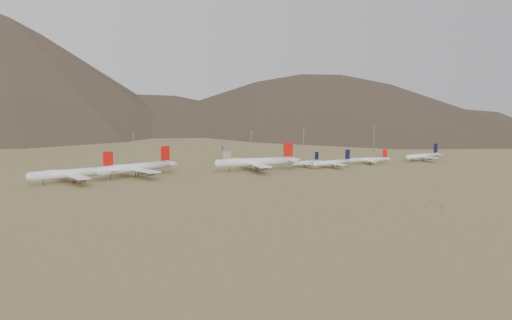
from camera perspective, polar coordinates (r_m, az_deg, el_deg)
name	(u,v)px	position (r m, az deg, el deg)	size (l,w,h in m)	color
ground	(250,178)	(473.37, -0.50, -1.63)	(3000.00, 3000.00, 0.00)	#9E8551
mountain_ridge	(59,43)	(1342.22, -17.08, 9.88)	(4400.00, 1000.00, 300.00)	#4B3B2D
widebody_west	(73,173)	(466.59, -15.99, -1.13)	(69.43, 54.28, 20.81)	white
widebody_centre	(136,167)	(485.29, -10.66, -0.65)	(69.78, 55.64, 21.62)	white
widebody_east	(256,162)	(510.78, -0.04, -0.16)	(73.87, 57.17, 21.97)	white
narrowbody_a	(305,163)	(536.39, 4.38, -0.24)	(36.61, 26.88, 12.25)	white
narrowbody_b	(333,162)	(534.03, 6.87, -0.22)	(43.98, 31.99, 14.58)	white
narrowbody_c	(370,160)	(565.45, 10.12, 0.04)	(37.39, 27.50, 12.54)	white
narrowbody_d	(423,156)	(596.81, 14.65, 0.36)	(45.80, 33.41, 15.22)	white
control_tower	(225,154)	(593.73, -2.73, 0.57)	(8.00, 8.00, 12.00)	tan
mast_west	(134,147)	(577.68, -10.82, 1.18)	(2.00, 0.60, 25.70)	gray
mast_centre	(251,143)	(601.94, -0.43, 1.51)	(2.00, 0.60, 25.70)	gray
mast_east	(304,139)	(647.76, 4.26, 1.86)	(2.00, 0.60, 25.70)	gray
mast_far_east	(374,137)	(681.47, 10.44, 2.01)	(2.00, 0.60, 25.70)	gray
desert_scrub	(322,199)	(387.40, 5.87, -3.49)	(420.61, 181.86, 0.80)	brown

